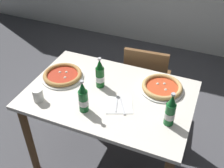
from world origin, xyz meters
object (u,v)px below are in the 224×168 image
Objects in this scene: chair_behind_table at (146,80)px; beer_bottle_left at (170,111)px; beer_bottle_center at (100,75)px; napkin_with_cutlery at (119,105)px; beer_bottle_right at (83,98)px; paper_cup at (38,95)px; dining_table_main at (109,105)px; pizza_margherita_near at (162,87)px; pizza_marinara_far at (63,75)px.

chair_behind_table is 3.44× the size of beer_bottle_left.
beer_bottle_center is 1.05× the size of napkin_with_cutlery.
beer_bottle_right is 2.60× the size of paper_cup.
paper_cup is (-0.54, -0.17, 0.04)m from napkin_with_cutlery.
dining_table_main is 3.70× the size of pizza_margherita_near.
beer_bottle_left is at bearing 110.59° from chair_behind_table.
chair_behind_table is 0.56m from pizza_margherita_near.
dining_table_main is at bearing -29.18° from beer_bottle_center.
pizza_marinara_far is at bearing 169.12° from beer_bottle_left.
paper_cup is (-0.02, -0.30, 0.03)m from pizza_marinara_far.
dining_table_main is at bearing 74.71° from chair_behind_table.
beer_bottle_right is at bearing -135.83° from pizza_margherita_near.
chair_behind_table is 0.94m from beer_bottle_right.
chair_behind_table is at bearing 79.41° from dining_table_main.
beer_bottle_center is 1.00× the size of beer_bottle_right.
napkin_with_cutlery is at bearing -13.63° from pizza_marinara_far.
chair_behind_table is 8.95× the size of paper_cup.
dining_table_main is 3.66× the size of pizza_marinara_far.
pizza_margherita_near is 0.46m from beer_bottle_center.
beer_bottle_right reaches higher than pizza_margherita_near.
beer_bottle_center is at bearing 91.62° from beer_bottle_right.
chair_behind_table is at bearing 115.29° from beer_bottle_left.
pizza_marinara_far is 0.43m from beer_bottle_right.
napkin_with_cutlery is (-0.35, 0.04, -0.10)m from beer_bottle_left.
beer_bottle_left is at bearing -68.74° from pizza_margherita_near.
dining_table_main is 0.43m from pizza_marinara_far.
pizza_marinara_far is at bearing 86.96° from paper_cup.
beer_bottle_right is at bearing 71.65° from chair_behind_table.
beer_bottle_right is at bearing -88.38° from beer_bottle_center.
beer_bottle_center is 2.60× the size of paper_cup.
beer_bottle_left is at bearing -6.69° from napkin_with_cutlery.
dining_table_main is 4.86× the size of beer_bottle_center.
beer_bottle_center is at bearing 64.53° from chair_behind_table.
beer_bottle_center reaches higher than napkin_with_cutlery.
pizza_margherita_near is at bearing 30.38° from paper_cup.
beer_bottle_center is at bearing 43.42° from paper_cup.
chair_behind_table is (0.11, 0.61, -0.15)m from dining_table_main.
napkin_with_cutlery is (0.21, -0.14, -0.10)m from beer_bottle_center.
dining_table_main is 1.41× the size of chair_behind_table.
pizza_margherita_near reaches higher than dining_table_main.
beer_bottle_center is (-0.21, -0.56, 0.37)m from chair_behind_table.
chair_behind_table is 0.90m from beer_bottle_left.
beer_bottle_right is at bearing -111.52° from dining_table_main.
chair_behind_table reaches higher than pizza_marinara_far.
pizza_margherita_near is at bearing 11.39° from pizza_marinara_far.
beer_bottle_right is at bearing 5.66° from paper_cup.
chair_behind_table reaches higher than napkin_with_cutlery.
beer_bottle_right is 1.05× the size of napkin_with_cutlery.
pizza_margherita_near is at bearing 113.48° from chair_behind_table.
chair_behind_table is 0.83m from pizza_marinara_far.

